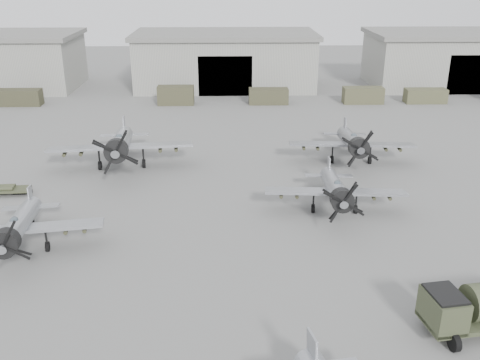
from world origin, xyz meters
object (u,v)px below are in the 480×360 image
Objects in this scene: aircraft_mid_1 at (17,227)px; aircraft_far_0 at (120,144)px; aircraft_far_1 at (352,142)px; aircraft_mid_2 at (336,190)px.

aircraft_far_0 is (3.98, 16.51, 0.47)m from aircraft_mid_1.
aircraft_mid_2 is at bearing -104.32° from aircraft_far_1.
aircraft_mid_2 is at bearing 5.40° from aircraft_mid_1.
aircraft_far_0 reaches higher than aircraft_far_1.
aircraft_far_0 reaches higher than aircraft_mid_2.
aircraft_mid_1 is 31.86m from aircraft_far_1.
aircraft_mid_1 is at bearing -161.42° from aircraft_mid_2.
aircraft_mid_1 is 16.99m from aircraft_far_0.
aircraft_mid_1 is at bearing -110.01° from aircraft_far_0.
aircraft_mid_1 reaches higher than aircraft_mid_2.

